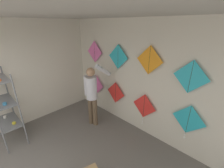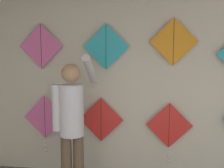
# 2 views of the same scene
# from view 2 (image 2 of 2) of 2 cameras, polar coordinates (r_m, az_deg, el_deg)

# --- Properties ---
(back_panel) EXTENTS (5.14, 0.06, 2.80)m
(back_panel) POSITION_cam_2_polar(r_m,az_deg,el_deg) (3.56, 6.26, 0.89)
(back_panel) COLOR beige
(back_panel) RESTS_ON ground
(shopkeeper) EXTENTS (0.43, 0.66, 1.77)m
(shopkeeper) POSITION_cam_2_polar(r_m,az_deg,el_deg) (3.02, -9.13, -8.04)
(shopkeeper) COLOR brown
(shopkeeper) RESTS_ON ground
(kite_0) EXTENTS (0.64, 0.04, 0.85)m
(kite_0) POSITION_cam_2_polar(r_m,az_deg,el_deg) (3.88, -15.09, -7.80)
(kite_0) COLOR pink
(kite_1) EXTENTS (0.64, 0.01, 0.64)m
(kite_1) POSITION_cam_2_polar(r_m,az_deg,el_deg) (3.63, -2.51, -8.13)
(kite_1) COLOR red
(kite_2) EXTENTS (0.64, 0.04, 0.85)m
(kite_2) POSITION_cam_2_polar(r_m,az_deg,el_deg) (3.62, 12.91, -9.72)
(kite_2) COLOR red
(kite_4) EXTENTS (0.64, 0.01, 0.64)m
(kite_4) POSITION_cam_2_polar(r_m,az_deg,el_deg) (3.77, -15.89, 8.34)
(kite_4) COLOR pink
(kite_5) EXTENTS (0.64, 0.01, 0.64)m
(kite_5) POSITION_cam_2_polar(r_m,az_deg,el_deg) (3.50, -1.38, 8.53)
(kite_5) COLOR #28B2C6
(kite_6) EXTENTS (0.64, 0.01, 0.64)m
(kite_6) POSITION_cam_2_polar(r_m,az_deg,el_deg) (3.48, 13.91, 9.36)
(kite_6) COLOR orange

